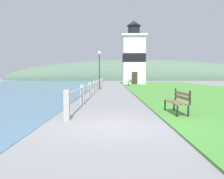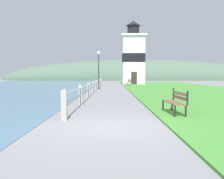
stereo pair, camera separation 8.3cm
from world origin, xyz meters
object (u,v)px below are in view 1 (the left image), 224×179
at_px(park_bench_near, 177,100).
at_px(park_bench_midway, 128,82).
at_px(lamp_post, 99,63).
at_px(lighthouse, 133,57).

height_order(park_bench_near, park_bench_midway, same).
distance_m(park_bench_near, lamp_post, 17.50).
bearing_deg(lamp_post, park_bench_near, -77.49).
bearing_deg(park_bench_midway, lamp_post, 59.89).
distance_m(park_bench_near, lighthouse, 31.88).
relative_size(park_bench_near, lamp_post, 0.43).
relative_size(park_bench_near, lighthouse, 0.17).
distance_m(park_bench_midway, lighthouse, 7.18).
bearing_deg(park_bench_near, lighthouse, -94.36).
height_order(park_bench_midway, lighthouse, lighthouse).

